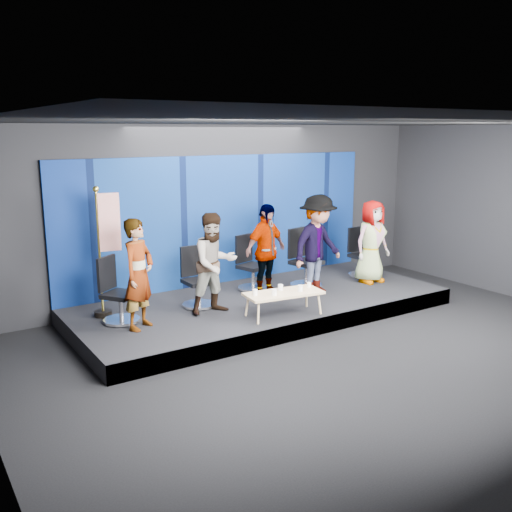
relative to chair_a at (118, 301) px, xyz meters
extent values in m
plane|color=black|center=(2.73, -2.65, -0.66)|extent=(10.00, 10.00, 0.00)
cube|color=black|center=(2.73, 1.35, 1.09)|extent=(10.00, 0.02, 3.50)
cube|color=black|center=(2.73, -2.65, 2.84)|extent=(10.00, 8.00, 0.02)
cube|color=black|center=(2.73, -0.15, -0.51)|extent=(7.00, 3.00, 0.30)
cube|color=navy|center=(2.73, 1.30, 0.94)|extent=(7.00, 0.08, 2.60)
cylinder|color=silver|center=(0.03, -0.05, -0.33)|extent=(0.86, 0.86, 0.06)
cylinder|color=silver|center=(0.03, -0.05, -0.09)|extent=(0.07, 0.07, 0.41)
cube|color=black|center=(0.03, -0.05, 0.11)|extent=(0.68, 0.68, 0.07)
cube|color=black|center=(-0.11, 0.15, 0.45)|extent=(0.40, 0.30, 0.56)
imported|color=black|center=(0.20, -0.46, 0.52)|extent=(0.77, 0.72, 1.77)
cylinder|color=silver|center=(1.49, 0.03, -0.33)|extent=(0.61, 0.61, 0.06)
cylinder|color=silver|center=(1.49, 0.03, -0.10)|extent=(0.07, 0.07, 0.40)
cube|color=black|center=(1.49, 0.03, 0.11)|extent=(0.49, 0.49, 0.07)
cube|color=black|center=(1.49, 0.27, 0.44)|extent=(0.44, 0.06, 0.55)
imported|color=black|center=(1.58, -0.42, 0.51)|extent=(0.85, 0.67, 1.74)
cylinder|color=silver|center=(2.90, 0.44, -0.33)|extent=(0.74, 0.74, 0.06)
cylinder|color=silver|center=(2.90, 0.44, -0.09)|extent=(0.07, 0.07, 0.41)
cube|color=black|center=(2.90, 0.44, 0.11)|extent=(0.60, 0.60, 0.07)
cube|color=black|center=(2.84, 0.67, 0.45)|extent=(0.45, 0.16, 0.56)
imported|color=black|center=(2.90, -0.01, 0.52)|extent=(1.10, 0.67, 1.75)
cylinder|color=silver|center=(3.90, 0.02, -0.33)|extent=(0.79, 0.79, 0.07)
cylinder|color=silver|center=(3.90, 0.02, -0.07)|extent=(0.08, 0.08, 0.44)
cube|color=black|center=(3.90, 0.02, 0.15)|extent=(0.63, 0.63, 0.08)
cube|color=black|center=(3.85, 0.28, 0.52)|extent=(0.49, 0.15, 0.61)
imported|color=black|center=(3.82, -0.42, 0.60)|extent=(1.35, 0.95, 1.91)
cylinder|color=silver|center=(5.45, 0.04, -0.33)|extent=(0.60, 0.60, 0.06)
cylinder|color=silver|center=(5.45, 0.04, -0.10)|extent=(0.07, 0.07, 0.39)
cube|color=black|center=(5.45, 0.04, 0.09)|extent=(0.48, 0.48, 0.07)
cube|color=black|center=(5.44, 0.28, 0.42)|extent=(0.43, 0.06, 0.54)
imported|color=black|center=(5.28, -0.37, 0.49)|extent=(0.84, 0.56, 1.70)
cube|color=tan|center=(2.48, -1.19, 0.03)|extent=(1.38, 0.73, 0.04)
cylinder|color=tan|center=(1.88, -1.33, -0.18)|extent=(0.04, 0.04, 0.37)
cylinder|color=tan|center=(1.94, -0.89, -0.18)|extent=(0.04, 0.04, 0.37)
cylinder|color=tan|center=(3.03, -1.48, -0.18)|extent=(0.04, 0.04, 0.37)
cylinder|color=tan|center=(3.09, -1.04, -0.18)|extent=(0.04, 0.04, 0.37)
cylinder|color=white|center=(1.98, -1.07, 0.10)|extent=(0.08, 0.08, 0.10)
cylinder|color=white|center=(2.24, -1.25, 0.10)|extent=(0.09, 0.09, 0.10)
cylinder|color=white|center=(2.51, -1.06, 0.10)|extent=(0.09, 0.09, 0.10)
cylinder|color=white|center=(2.76, -1.29, 0.10)|extent=(0.09, 0.09, 0.10)
cylinder|color=white|center=(3.04, -1.16, 0.09)|extent=(0.07, 0.07, 0.08)
cylinder|color=black|center=(-0.12, 0.44, -0.31)|extent=(0.29, 0.29, 0.09)
cylinder|color=gold|center=(-0.12, 0.44, 0.74)|extent=(0.04, 0.04, 2.02)
sphere|color=gold|center=(-0.12, 0.44, 1.80)|extent=(0.10, 0.10, 0.10)
cube|color=#A51412|center=(0.06, 0.39, 1.25)|extent=(0.35, 0.12, 0.96)
camera|label=1|loc=(-2.95, -8.73, 2.73)|focal=40.00mm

